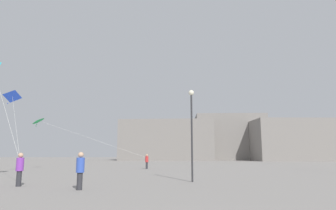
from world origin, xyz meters
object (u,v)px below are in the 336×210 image
lamppost_east (192,121)px  person_in_blue (80,169)px  kite_emerald_diamond (39,121)px  building_left_hall (167,140)px  kite_cobalt_delta (12,97)px  person_in_purple (20,168)px  person_in_red (147,161)px  building_centre_hall (229,138)px  building_right_hall (303,141)px

lamppost_east → person_in_blue: bearing=-144.4°
kite_emerald_diamond → building_left_hall: size_ratio=0.53×
kite_cobalt_delta → person_in_blue: bearing=-48.8°
person_in_blue → person_in_purple: bearing=129.0°
person_in_blue → person_in_red: person_in_blue is taller
person_in_purple → kite_emerald_diamond: size_ratio=0.13×
building_centre_hall → lamppost_east: bearing=-102.9°
building_left_hall → building_right_hall: size_ratio=0.90×
person_in_blue → lamppost_east: lamppost_east is taller
kite_emerald_diamond → building_right_hall: bearing=41.0°
kite_emerald_diamond → building_centre_hall: size_ratio=0.70×
person_in_blue → kite_cobalt_delta: 16.73m
person_in_red → lamppost_east: size_ratio=0.29×
kite_cobalt_delta → person_in_purple: bearing=-57.7°
person_in_purple → building_centre_hall: 74.35m
building_right_hall → kite_cobalt_delta: bearing=-134.0°
kite_cobalt_delta → building_right_hall: size_ratio=0.40×
kite_cobalt_delta → building_right_hall: bearing=46.0°
kite_emerald_diamond → building_centre_hall: bearing=58.1°
person_in_red → kite_emerald_diamond: kite_emerald_diamond is taller
building_left_hall → person_in_purple: bearing=-96.2°
person_in_red → building_left_hall: bearing=140.4°
person_in_red → building_left_hall: 46.24m
person_in_red → kite_emerald_diamond: bearing=-122.7°
person_in_blue → building_right_hall: (39.27, 63.12, 4.12)m
person_in_red → lamppost_east: bearing=-22.8°
person_in_blue → kite_cobalt_delta: (-10.31, 11.76, 5.94)m
person_in_purple → kite_cobalt_delta: 13.50m
person_in_blue → building_left_hall: size_ratio=0.07×
person_in_purple → building_right_hall: building_right_hall is taller
building_centre_hall → building_left_hall: bearing=-164.5°
kite_emerald_diamond → building_right_hall: (50.38, 43.86, -0.47)m
person_in_blue → person_in_purple: size_ratio=1.02×
person_in_blue → kite_emerald_diamond: kite_emerald_diamond is taller
person_in_red → lamppost_east: 16.93m
person_in_red → kite_emerald_diamond: 13.61m
kite_cobalt_delta → building_left_hall: bearing=76.0°
kite_cobalt_delta → building_left_hall: (13.58, 54.56, -1.58)m
person_in_blue → person_in_red: bearing=56.2°
person_in_blue → building_centre_hall: building_centre_hall is taller
person_in_purple → kite_cobalt_delta: size_ratio=0.16×
person_in_blue → building_centre_hall: size_ratio=0.10×
building_centre_hall → building_right_hall: 19.81m
building_left_hall → person_in_red: bearing=-92.0°
person_in_blue → lamppost_east: 7.78m
person_in_red → building_right_hall: 57.14m
person_in_red → kite_cobalt_delta: size_ratio=0.15×
building_left_hall → lamppost_east: (2.61, -62.12, -1.48)m
person_in_red → kite_cobalt_delta: (-11.94, -8.56, 6.01)m
building_left_hall → building_centre_hall: bearing=15.5°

